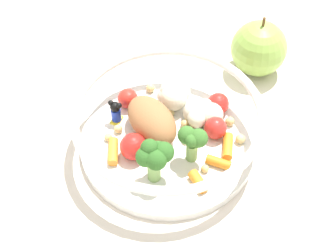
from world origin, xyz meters
The scene contains 3 objects.
ground_plane centered at (0.00, 0.00, 0.00)m, with size 2.40×2.40×0.00m, color silver.
food_container centered at (-0.02, 0.01, 0.03)m, with size 0.22×0.22×0.07m.
loose_apple centered at (-0.18, 0.08, 0.04)m, with size 0.07×0.07×0.09m.
Camera 1 is at (0.32, 0.13, 0.45)m, focal length 51.07 mm.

